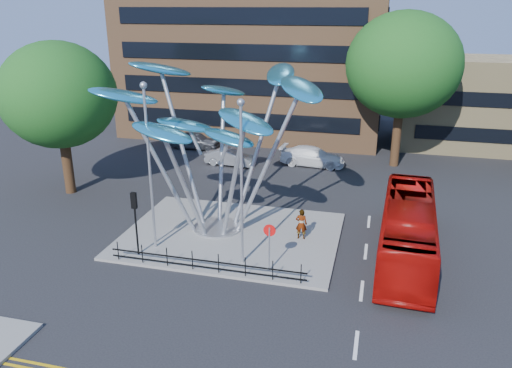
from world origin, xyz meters
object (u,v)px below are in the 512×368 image
(leaf_sculpture, at_px, (214,114))
(parked_car_right, at_px, (312,156))
(traffic_light_island, at_px, (135,210))
(parked_car_mid, at_px, (230,157))
(pedestrian, at_px, (301,224))
(tree_right, at_px, (403,65))
(street_lamp_left, at_px, (149,154))
(tree_left, at_px, (58,95))
(red_bus, at_px, (408,230))
(no_entry_sign_island, at_px, (269,240))
(street_lamp_right, at_px, (241,169))
(parked_car_left, at_px, (196,140))

(leaf_sculpture, distance_m, parked_car_right, 15.39)
(traffic_light_island, bearing_deg, parked_car_mid, 90.06)
(pedestrian, xyz_separation_m, parked_car_right, (-1.40, 13.93, -0.26))
(tree_right, bearing_deg, street_lamp_left, -124.05)
(tree_right, xyz_separation_m, parked_car_mid, (-13.02, -3.27, -7.37))
(tree_right, height_order, tree_left, tree_right)
(red_bus, height_order, parked_car_mid, red_bus)
(traffic_light_island, bearing_deg, street_lamp_left, 63.43)
(street_lamp_left, relative_size, pedestrian, 5.04)
(leaf_sculpture, relative_size, red_bus, 1.16)
(leaf_sculpture, xyz_separation_m, traffic_light_island, (-2.93, -4.18, -4.26))
(leaf_sculpture, xyz_separation_m, no_entry_sign_island, (4.07, -4.16, -5.06))
(red_bus, bearing_deg, street_lamp_left, -166.85)
(street_lamp_right, bearing_deg, street_lamp_left, 174.29)
(street_lamp_left, xyz_separation_m, parked_car_mid, (-0.52, 15.23, -4.69))
(tree_right, bearing_deg, pedestrian, -108.06)
(tree_right, xyz_separation_m, street_lamp_right, (-7.50, -19.00, -2.94))
(parked_car_mid, bearing_deg, red_bus, -130.11)
(red_bus, relative_size, parked_car_left, 2.45)
(tree_left, relative_size, red_bus, 0.94)
(pedestrian, bearing_deg, tree_left, -15.41)
(parked_car_mid, bearing_deg, pedestrian, -143.92)
(tree_left, bearing_deg, street_lamp_right, -25.77)
(leaf_sculpture, distance_m, street_lamp_left, 4.28)
(tree_left, relative_size, parked_car_mid, 2.56)
(street_lamp_right, relative_size, parked_car_right, 1.58)
(tree_left, distance_m, street_lamp_left, 11.60)
(tree_right, height_order, parked_car_right, tree_right)
(parked_car_right, bearing_deg, parked_car_left, 81.45)
(leaf_sculpture, distance_m, street_lamp_right, 4.83)
(pedestrian, bearing_deg, parked_car_right, -87.72)
(tree_left, height_order, parked_car_right, tree_left)
(red_bus, bearing_deg, parked_car_right, 118.35)
(no_entry_sign_island, distance_m, parked_car_left, 23.30)
(tree_left, height_order, street_lamp_left, tree_left)
(parked_car_mid, bearing_deg, street_lamp_right, -157.39)
(tree_right, bearing_deg, parked_car_mid, -165.91)
(no_entry_sign_island, bearing_deg, parked_car_left, 119.66)
(no_entry_sign_island, bearing_deg, red_bus, 27.85)
(parked_car_right, bearing_deg, tree_left, 127.41)
(pedestrian, bearing_deg, street_lamp_right, 51.27)
(no_entry_sign_island, height_order, pedestrian, no_entry_sign_island)
(street_lamp_right, height_order, parked_car_left, street_lamp_right)
(tree_left, distance_m, leaf_sculpture, 12.38)
(traffic_light_island, distance_m, pedestrian, 8.98)
(red_bus, height_order, parked_car_left, red_bus)
(street_lamp_right, relative_size, parked_car_mid, 2.06)
(no_entry_sign_island, height_order, parked_car_right, no_entry_sign_island)
(tree_left, xyz_separation_m, street_lamp_right, (14.50, -7.00, -1.70))
(tree_right, bearing_deg, leaf_sculpture, -123.31)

